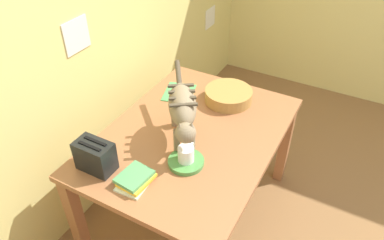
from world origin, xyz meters
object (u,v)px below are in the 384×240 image
saucer_bowl (186,162)px  book_stack (135,179)px  magazine (179,93)px  toaster (95,156)px  coffee_mug (186,154)px  cat (183,108)px  dining_table (192,144)px  wicker_basket (228,95)px

saucer_bowl → book_stack: bearing=147.5°
magazine → toaster: 0.85m
book_stack → coffee_mug: bearing=-32.2°
cat → toaster: bearing=21.4°
dining_table → toaster: size_ratio=6.73×
coffee_mug → magazine: (0.58, 0.39, -0.07)m
coffee_mug → magazine: size_ratio=0.54×
dining_table → book_stack: 0.51m
book_stack → toaster: 0.25m
dining_table → magazine: (0.34, 0.29, 0.09)m
cat → magazine: bearing=-91.3°
wicker_basket → magazine: bearing=102.9°
saucer_bowl → coffee_mug: coffee_mug is taller
magazine → wicker_basket: 0.35m
book_stack → wicker_basket: (0.91, -0.11, 0.02)m
toaster → saucer_bowl: bearing=-57.3°
dining_table → saucer_bowl: saucer_bowl is taller
dining_table → toaster: (-0.50, 0.30, 0.17)m
dining_table → toaster: 0.61m
toaster → wicker_basket: bearing=-20.9°
coffee_mug → book_stack: bearing=147.8°
wicker_basket → toaster: (-0.92, 0.35, 0.04)m
dining_table → saucer_bowl: bearing=-158.5°
coffee_mug → wicker_basket: 0.66m
saucer_bowl → toaster: size_ratio=0.99×
magazine → book_stack: size_ratio=1.22×
saucer_bowl → wicker_basket: 0.67m
book_stack → toaster: toaster is taller
coffee_mug → book_stack: coffee_mug is taller
cat → saucer_bowl: (-0.16, -0.11, -0.21)m
coffee_mug → toaster: toaster is taller
saucer_bowl → magazine: size_ratio=0.82×
magazine → cat: bearing=-163.4°
cat → dining_table: bearing=-136.6°
dining_table → cat: cat is taller
saucer_bowl → toaster: (-0.26, 0.40, 0.07)m
coffee_mug → wicker_basket: bearing=4.2°
cat → saucer_bowl: 0.29m
dining_table → coffee_mug: coffee_mug is taller
dining_table → toaster: toaster is taller
saucer_bowl → book_stack: book_stack is taller
saucer_bowl → book_stack: size_ratio=1.00×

